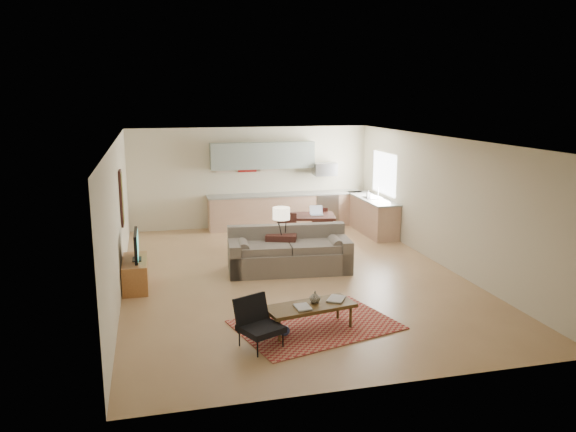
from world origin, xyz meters
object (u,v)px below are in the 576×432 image
object	(u,v)px
coffee_table	(310,317)
tv_credenza	(135,274)
sofa	(289,250)
armchair	(261,324)
console_table	(281,251)
dining_table	(304,230)

from	to	relation	value
coffee_table	tv_credenza	distance (m)	3.74
sofa	armchair	xyz separation A→B (m)	(-1.25, -3.36, -0.09)
console_table	dining_table	size ratio (longest dim) A/B	0.51
dining_table	armchair	bearing A→B (deg)	-99.29
coffee_table	console_table	distance (m)	3.23
sofa	console_table	bearing A→B (deg)	116.56
coffee_table	dining_table	xyz separation A→B (m)	(1.27, 4.91, 0.15)
tv_credenza	sofa	bearing A→B (deg)	5.36
sofa	armchair	world-z (taller)	sofa
tv_credenza	console_table	distance (m)	2.98
coffee_table	armchair	size ratio (longest dim) A/B	1.94
armchair	coffee_table	bearing A→B (deg)	0.82
sofa	tv_credenza	xyz separation A→B (m)	(-3.03, -0.28, -0.18)
armchair	console_table	bearing A→B (deg)	47.43
armchair	tv_credenza	xyz separation A→B (m)	(-1.78, 3.08, -0.09)
armchair	tv_credenza	distance (m)	3.56
tv_credenza	console_table	size ratio (longest dim) A/B	1.61
sofa	armchair	bearing A→B (deg)	-104.90
console_table	sofa	bearing A→B (deg)	-50.32
sofa	console_table	xyz separation A→B (m)	(-0.10, 0.26, -0.08)
coffee_table	tv_credenza	world-z (taller)	tv_credenza
tv_credenza	dining_table	bearing A→B (deg)	29.87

